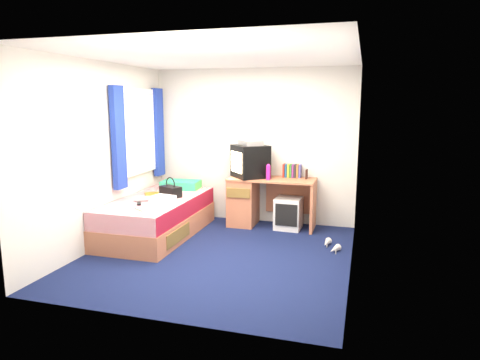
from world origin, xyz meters
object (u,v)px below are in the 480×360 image
(aerosol_can, at_px, (263,172))
(water_bottle, at_px, (142,199))
(crt_tv, at_px, (250,161))
(towel, at_px, (163,199))
(magazine, at_px, (152,194))
(colour_swatch_fan, at_px, (140,209))
(storage_cube, at_px, (288,213))
(pink_water_bottle, at_px, (268,173))
(pillow, at_px, (181,185))
(handbag, at_px, (171,191))
(vcr, at_px, (250,143))
(picture_frame, at_px, (307,174))
(bed, at_px, (158,217))
(desk, at_px, (254,199))
(remote_control, at_px, (139,204))
(white_heels, at_px, (330,246))

(aerosol_can, xyz_separation_m, water_bottle, (-1.42, -1.20, -0.26))
(crt_tv, xyz_separation_m, towel, (-0.91, -1.14, -0.41))
(magazine, height_order, colour_swatch_fan, magazine)
(storage_cube, relative_size, pink_water_bottle, 2.29)
(pillow, bearing_deg, handbag, -79.70)
(towel, bearing_deg, colour_swatch_fan, -103.79)
(crt_tv, height_order, vcr, vcr)
(vcr, bearing_deg, picture_frame, 59.29)
(vcr, distance_m, picture_frame, 0.97)
(pink_water_bottle, relative_size, aerosol_can, 1.24)
(pillow, xyz_separation_m, colour_swatch_fan, (0.07, -1.40, -0.06))
(pillow, distance_m, water_bottle, 0.99)
(bed, xyz_separation_m, storage_cube, (1.74, 0.85, -0.03))
(pillow, relative_size, pink_water_bottle, 2.78)
(bed, distance_m, colour_swatch_fan, 0.73)
(aerosol_can, distance_m, magazine, 1.70)
(aerosol_can, distance_m, colour_swatch_fan, 2.05)
(storage_cube, distance_m, crt_tv, 0.98)
(pillow, distance_m, vcr, 1.29)
(handbag, bearing_deg, picture_frame, 50.04)
(handbag, bearing_deg, pink_water_bottle, 49.92)
(storage_cube, bearing_deg, desk, 176.71)
(towel, distance_m, remote_control, 0.31)
(vcr, bearing_deg, pink_water_bottle, 26.41)
(storage_cube, height_order, towel, towel)
(crt_tv, relative_size, magazine, 2.39)
(storage_cube, bearing_deg, aerosol_can, 167.02)
(vcr, distance_m, magazine, 1.65)
(water_bottle, bearing_deg, handbag, 55.53)
(magazine, distance_m, white_heels, 2.65)
(vcr, relative_size, colour_swatch_fan, 1.74)
(bed, relative_size, remote_control, 12.50)
(vcr, bearing_deg, towel, -76.19)
(pink_water_bottle, height_order, aerosol_can, pink_water_bottle)
(crt_tv, height_order, picture_frame, crt_tv)
(vcr, bearing_deg, storage_cube, 46.97)
(bed, distance_m, handbag, 0.41)
(desk, bearing_deg, white_heels, -33.91)
(vcr, bearing_deg, desk, 49.26)
(desk, height_order, magazine, desk)
(towel, bearing_deg, pink_water_bottle, 38.85)
(pillow, relative_size, remote_control, 3.62)
(desk, distance_m, water_bottle, 1.74)
(vcr, bearing_deg, colour_swatch_fan, -70.57)
(desk, bearing_deg, water_bottle, -138.94)
(pillow, height_order, picture_frame, picture_frame)
(remote_control, bearing_deg, bed, 53.01)
(bed, distance_m, pillow, 0.81)
(desk, bearing_deg, pillow, -172.02)
(pink_water_bottle, bearing_deg, white_heels, -34.52)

